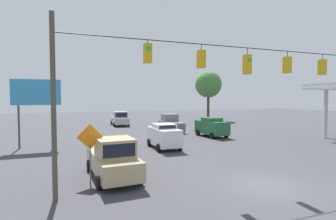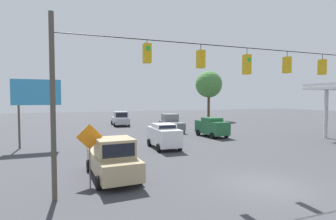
% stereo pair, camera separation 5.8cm
% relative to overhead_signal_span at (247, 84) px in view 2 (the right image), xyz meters
% --- Properties ---
extents(ground_plane, '(140.00, 140.00, 0.00)m').
position_rel_overhead_signal_span_xyz_m(ground_plane, '(0.03, 1.54, -4.82)').
color(ground_plane, '#3D3D42').
extents(overhead_signal_span, '(18.60, 0.38, 7.48)m').
position_rel_overhead_signal_span_xyz_m(overhead_signal_span, '(0.00, 0.00, 0.00)').
color(overhead_signal_span, '#4C473D').
rests_on(overhead_signal_span, ground_plane).
extents(sedan_white_withflow_mid, '(2.00, 4.01, 2.02)m').
position_rel_overhead_signal_span_xyz_m(sedan_white_withflow_mid, '(1.45, -8.71, -3.77)').
color(sedan_white_withflow_mid, silver).
rests_on(sedan_white_withflow_mid, ground_plane).
extents(pickup_truck_silver_withflow_deep, '(2.43, 5.20, 2.12)m').
position_rel_overhead_signal_span_xyz_m(pickup_truck_silver_withflow_deep, '(1.55, -27.64, -3.84)').
color(pickup_truck_silver_withflow_deep, '#A8AAB2').
rests_on(pickup_truck_silver_withflow_deep, ground_plane).
extents(pickup_truck_grey_oncoming_deep, '(2.43, 5.21, 2.12)m').
position_rel_overhead_signal_span_xyz_m(pickup_truck_grey_oncoming_deep, '(-3.07, -18.67, -3.84)').
color(pickup_truck_grey_oncoming_deep, slate).
rests_on(pickup_truck_grey_oncoming_deep, ground_plane).
extents(sedan_green_oncoming_far, '(2.31, 4.11, 2.03)m').
position_rel_overhead_signal_span_xyz_m(sedan_green_oncoming_far, '(-5.51, -12.97, -3.76)').
color(sedan_green_oncoming_far, '#236038').
rests_on(sedan_green_oncoming_far, ground_plane).
extents(pickup_truck_tan_parked_shoulder, '(2.36, 5.24, 2.12)m').
position_rel_overhead_signal_span_xyz_m(pickup_truck_tan_parked_shoulder, '(6.59, -2.21, -3.84)').
color(pickup_truck_tan_parked_shoulder, tan).
rests_on(pickup_truck_tan_parked_shoulder, ground_plane).
extents(traffic_cone_nearest, '(0.37, 0.37, 0.67)m').
position_rel_overhead_signal_span_xyz_m(traffic_cone_nearest, '(6.52, -3.34, -4.48)').
color(traffic_cone_nearest, orange).
rests_on(traffic_cone_nearest, ground_plane).
extents(traffic_cone_second, '(0.37, 0.37, 0.67)m').
position_rel_overhead_signal_span_xyz_m(traffic_cone_second, '(6.40, -5.46, -4.48)').
color(traffic_cone_second, orange).
rests_on(traffic_cone_second, ground_plane).
extents(traffic_cone_third, '(0.37, 0.37, 0.67)m').
position_rel_overhead_signal_span_xyz_m(traffic_cone_third, '(6.51, -7.66, -4.48)').
color(traffic_cone_third, orange).
rests_on(traffic_cone_third, ground_plane).
extents(roadside_billboard, '(3.76, 0.16, 5.64)m').
position_rel_overhead_signal_span_xyz_m(roadside_billboard, '(11.14, -12.72, -0.68)').
color(roadside_billboard, '#4C473D').
rests_on(roadside_billboard, ground_plane).
extents(work_zone_sign, '(1.27, 0.06, 2.84)m').
position_rel_overhead_signal_span_xyz_m(work_zone_sign, '(7.72, -2.08, -2.83)').
color(work_zone_sign, slate).
rests_on(work_zone_sign, ground_plane).
extents(tree_horizon_left, '(4.90, 4.90, 9.08)m').
position_rel_overhead_signal_span_xyz_m(tree_horizon_left, '(-15.59, -31.51, 1.77)').
color(tree_horizon_left, '#4C3823').
rests_on(tree_horizon_left, ground_plane).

